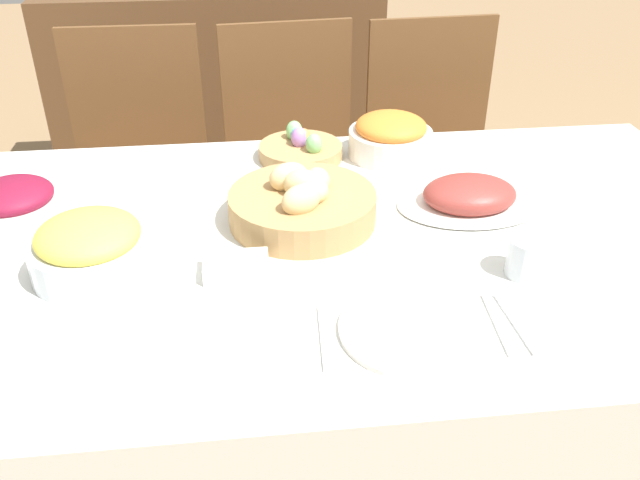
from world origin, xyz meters
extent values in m
cube|color=silver|center=(0.00, 0.00, 0.39)|extent=(1.83, 1.01, 0.77)
cylinder|color=brown|center=(-0.16, 0.55, 0.22)|extent=(0.03, 0.03, 0.43)
cylinder|color=brown|center=(0.23, 0.59, 0.22)|extent=(0.03, 0.03, 0.43)
cylinder|color=brown|center=(-0.19, 0.94, 0.22)|extent=(0.03, 0.03, 0.43)
cylinder|color=brown|center=(0.20, 0.97, 0.22)|extent=(0.03, 0.03, 0.43)
cube|color=brown|center=(0.02, 0.76, 0.44)|extent=(0.46, 0.46, 0.02)
cube|color=brown|center=(0.00, 0.96, 0.71)|extent=(0.42, 0.06, 0.51)
cylinder|color=brown|center=(-0.68, 0.57, 0.22)|extent=(0.03, 0.03, 0.43)
cylinder|color=brown|center=(-0.29, 0.57, 0.22)|extent=(0.03, 0.03, 0.43)
cylinder|color=brown|center=(-0.67, 0.96, 0.22)|extent=(0.03, 0.03, 0.43)
cylinder|color=brown|center=(-0.29, 0.96, 0.22)|extent=(0.03, 0.03, 0.43)
cube|color=brown|center=(-0.48, 0.76, 0.44)|extent=(0.42, 0.42, 0.02)
cube|color=brown|center=(-0.48, 0.97, 0.71)|extent=(0.42, 0.02, 0.51)
cylinder|color=brown|center=(0.30, 0.56, 0.22)|extent=(0.03, 0.03, 0.43)
cylinder|color=brown|center=(0.69, 0.58, 0.22)|extent=(0.03, 0.03, 0.43)
cylinder|color=brown|center=(0.28, 0.95, 0.22)|extent=(0.03, 0.03, 0.43)
cylinder|color=brown|center=(0.66, 0.97, 0.22)|extent=(0.03, 0.03, 0.43)
cube|color=brown|center=(0.48, 0.76, 0.44)|extent=(0.44, 0.44, 0.02)
cube|color=brown|center=(0.47, 0.97, 0.71)|extent=(0.42, 0.04, 0.51)
cube|color=brown|center=(-0.25, 1.87, 0.45)|extent=(1.43, 0.44, 0.89)
cylinder|color=#AD8451|center=(-0.03, 0.07, 0.81)|extent=(0.30, 0.30, 0.06)
ellipsoid|color=#E0C184|center=(-0.02, 0.04, 0.86)|extent=(0.09, 0.08, 0.05)
ellipsoid|color=#E0C184|center=(0.00, 0.09, 0.85)|extent=(0.07, 0.08, 0.06)
ellipsoid|color=#E0C184|center=(-0.04, 0.01, 0.86)|extent=(0.10, 0.08, 0.06)
ellipsoid|color=#E0C184|center=(-0.03, 0.07, 0.86)|extent=(0.08, 0.06, 0.06)
ellipsoid|color=#E0C184|center=(-0.01, 0.05, 0.85)|extent=(0.09, 0.09, 0.06)
ellipsoid|color=#E0C184|center=(-0.06, 0.10, 0.86)|extent=(0.10, 0.08, 0.06)
cylinder|color=#AD8451|center=(-0.01, 0.38, 0.79)|extent=(0.20, 0.20, 0.03)
ellipsoid|color=#F29E4C|center=(0.00, 0.39, 0.83)|extent=(0.04, 0.04, 0.05)
ellipsoid|color=#60B2E0|center=(-0.01, 0.40, 0.82)|extent=(0.03, 0.03, 0.04)
ellipsoid|color=#7FCC7A|center=(0.02, 0.34, 0.83)|extent=(0.04, 0.04, 0.05)
ellipsoid|color=#B27AD1|center=(-0.01, 0.38, 0.82)|extent=(0.03, 0.03, 0.04)
ellipsoid|color=#B27AD1|center=(-0.01, 0.38, 0.83)|extent=(0.04, 0.04, 0.05)
ellipsoid|color=#7FCC7A|center=(-0.02, 0.43, 0.83)|extent=(0.04, 0.04, 0.05)
ellipsoid|color=#F29E4C|center=(-0.01, 0.38, 0.83)|extent=(0.04, 0.04, 0.05)
ellipsoid|color=silver|center=(0.33, 0.09, 0.78)|extent=(0.31, 0.22, 0.01)
ellipsoid|color=maroon|center=(0.33, 0.09, 0.80)|extent=(0.20, 0.15, 0.07)
cylinder|color=silver|center=(-0.62, 0.14, 0.80)|extent=(0.19, 0.19, 0.05)
ellipsoid|color=maroon|center=(-0.62, 0.14, 0.83)|extent=(0.16, 0.16, 0.06)
cylinder|color=silver|center=(0.21, 0.37, 0.81)|extent=(0.21, 0.21, 0.07)
ellipsoid|color=orange|center=(0.21, 0.37, 0.85)|extent=(0.17, 0.17, 0.06)
cylinder|color=silver|center=(-0.43, -0.08, 0.81)|extent=(0.22, 0.22, 0.07)
ellipsoid|color=#F4DB4C|center=(-0.43, -0.08, 0.85)|extent=(0.19, 0.19, 0.07)
cylinder|color=silver|center=(0.11, -0.31, 0.78)|extent=(0.24, 0.24, 0.01)
cube|color=silver|center=(-0.04, -0.31, 0.78)|extent=(0.02, 0.16, 0.00)
cube|color=silver|center=(0.25, -0.31, 0.78)|extent=(0.02, 0.16, 0.00)
cube|color=silver|center=(0.28, -0.31, 0.78)|extent=(0.02, 0.16, 0.00)
cylinder|color=silver|center=(0.35, -0.17, 0.81)|extent=(0.07, 0.07, 0.07)
cube|color=silver|center=(-0.17, -0.11, 0.79)|extent=(0.12, 0.07, 0.03)
camera|label=1|loc=(-0.14, -1.15, 1.47)|focal=38.00mm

